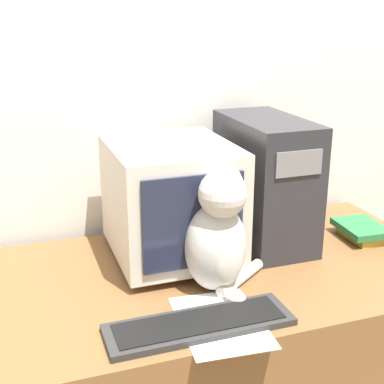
% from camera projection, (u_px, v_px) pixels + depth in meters
% --- Properties ---
extents(wall_back, '(7.00, 0.05, 2.50)m').
position_uv_depth(wall_back, '(169.00, 93.00, 1.91)').
color(wall_back, silver).
rests_on(wall_back, ground_plane).
extents(desk, '(1.52, 0.78, 0.77)m').
position_uv_depth(desk, '(213.00, 373.00, 1.78)').
color(desk, brown).
rests_on(desk, ground_plane).
extents(crt_monitor, '(0.37, 0.43, 0.38)m').
position_uv_depth(crt_monitor, '(171.00, 200.00, 1.68)').
color(crt_monitor, beige).
rests_on(crt_monitor, desk).
extents(computer_tower, '(0.22, 0.43, 0.43)m').
position_uv_depth(computer_tower, '(265.00, 181.00, 1.81)').
color(computer_tower, '#28282D').
rests_on(computer_tower, desk).
extents(keyboard, '(0.48, 0.14, 0.02)m').
position_uv_depth(keyboard, '(199.00, 324.00, 1.35)').
color(keyboard, '#2D2D2D').
rests_on(keyboard, desk).
extents(cat, '(0.29, 0.23, 0.37)m').
position_uv_depth(cat, '(219.00, 238.00, 1.49)').
color(cat, silver).
rests_on(cat, desk).
extents(book_stack, '(0.15, 0.19, 0.05)m').
position_uv_depth(book_stack, '(362.00, 231.00, 1.88)').
color(book_stack, gold).
rests_on(book_stack, desk).
extents(pen, '(0.14, 0.04, 0.01)m').
position_uv_depth(pen, '(142.00, 322.00, 1.37)').
color(pen, maroon).
rests_on(pen, desk).
extents(paper_sheet, '(0.23, 0.31, 0.00)m').
position_uv_depth(paper_sheet, '(220.00, 322.00, 1.38)').
color(paper_sheet, white).
rests_on(paper_sheet, desk).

